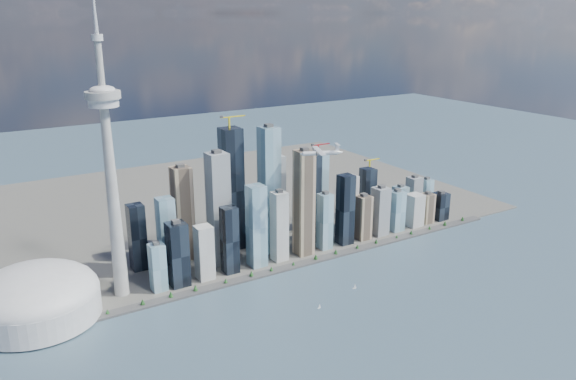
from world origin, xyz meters
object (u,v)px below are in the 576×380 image
sailboat_west (319,307)px  sailboat_east (355,287)px  airplane (321,152)px  dome_stadium (36,297)px  needle_tower (110,167)px

sailboat_west → sailboat_east: bearing=16.1°
airplane → dome_stadium: bearing=-170.0°
dome_stadium → sailboat_east: bearing=-20.0°
sailboat_west → airplane: bearing=57.1°
needle_tower → dome_stadium: needle_tower is taller
needle_tower → sailboat_east: (368.61, -195.50, -232.59)m
dome_stadium → airplane: bearing=-10.8°
needle_tower → dome_stadium: (-140.00, -10.00, -196.40)m
dome_stadium → airplane: 539.23m
sailboat_east → sailboat_west: bearing=-146.6°
dome_stadium → sailboat_west: size_ratio=23.82×
sailboat_west → needle_tower: bearing=142.2°
sailboat_west → dome_stadium: bearing=154.1°
dome_stadium → airplane: (492.64, -93.57, 198.30)m
airplane → sailboat_east: size_ratio=7.67×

